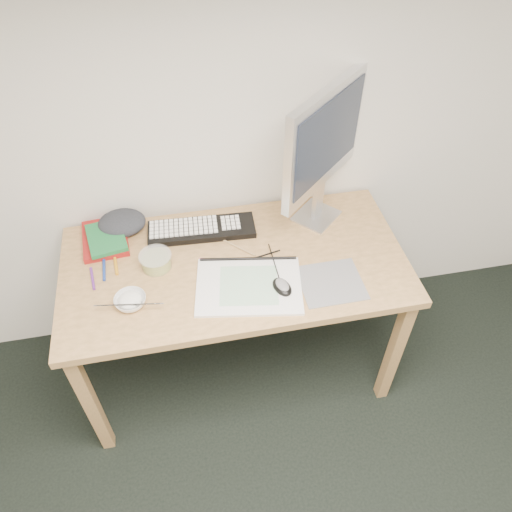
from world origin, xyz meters
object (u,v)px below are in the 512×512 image
(rice_bowl, at_px, (130,301))
(keyboard, at_px, (202,229))
(sketchpad, at_px, (249,286))
(desk, at_px, (235,276))
(monitor, at_px, (324,142))

(rice_bowl, bearing_deg, keyboard, 48.50)
(keyboard, bearing_deg, sketchpad, -64.92)
(desk, height_order, rice_bowl, rice_bowl)
(desk, bearing_deg, monitor, 27.53)
(monitor, xyz_separation_m, rice_bowl, (-0.82, -0.35, -0.37))
(monitor, bearing_deg, keyboard, 137.52)
(keyboard, bearing_deg, desk, -59.29)
(keyboard, distance_m, rice_bowl, 0.47)
(desk, bearing_deg, rice_bowl, -161.45)
(keyboard, bearing_deg, monitor, 3.26)
(desk, bearing_deg, keyboard, 117.66)
(sketchpad, distance_m, monitor, 0.64)
(keyboard, relative_size, rice_bowl, 3.84)
(desk, relative_size, rice_bowl, 11.75)
(keyboard, distance_m, monitor, 0.63)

